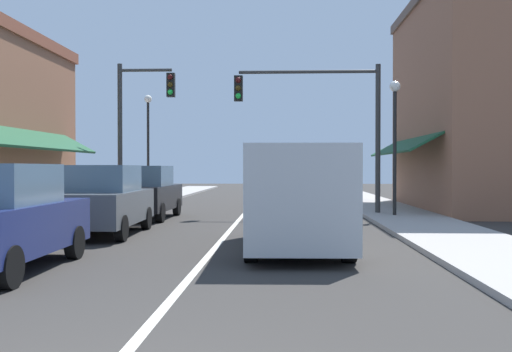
{
  "coord_description": "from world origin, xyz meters",
  "views": [
    {
      "loc": [
        1.45,
        -3.64,
        1.71
      ],
      "look_at": [
        0.57,
        15.03,
        1.44
      ],
      "focal_mm": 40.65,
      "sensor_mm": 36.0,
      "label": 1
    }
  ],
  "objects_px": {
    "parked_car_second_left": "(104,200)",
    "traffic_signal_left_corner": "(137,116)",
    "parked_car_third_left": "(146,192)",
    "street_lamp_right_mid": "(395,125)",
    "van_in_lane": "(296,195)",
    "traffic_signal_mast_arm": "(326,112)",
    "street_lamp_left_far": "(148,131)"
  },
  "relations": [
    {
      "from": "parked_car_second_left",
      "to": "street_lamp_left_far",
      "type": "height_order",
      "value": "street_lamp_left_far"
    },
    {
      "from": "van_in_lane",
      "to": "traffic_signal_left_corner",
      "type": "bearing_deg",
      "value": 119.37
    },
    {
      "from": "van_in_lane",
      "to": "traffic_signal_left_corner",
      "type": "xyz_separation_m",
      "value": [
        -5.82,
        9.81,
        2.53
      ]
    },
    {
      "from": "parked_car_third_left",
      "to": "traffic_signal_mast_arm",
      "type": "bearing_deg",
      "value": 14.17
    },
    {
      "from": "parked_car_second_left",
      "to": "parked_car_third_left",
      "type": "bearing_deg",
      "value": 89.26
    },
    {
      "from": "parked_car_second_left",
      "to": "street_lamp_right_mid",
      "type": "height_order",
      "value": "street_lamp_right_mid"
    },
    {
      "from": "parked_car_second_left",
      "to": "street_lamp_right_mid",
      "type": "relative_size",
      "value": 0.9
    },
    {
      "from": "parked_car_second_left",
      "to": "street_lamp_left_far",
      "type": "xyz_separation_m",
      "value": [
        -1.83,
        12.63,
        2.55
      ]
    },
    {
      "from": "traffic_signal_left_corner",
      "to": "street_lamp_left_far",
      "type": "relative_size",
      "value": 1.11
    },
    {
      "from": "parked_car_second_left",
      "to": "street_lamp_right_mid",
      "type": "distance_m",
      "value": 10.01
    },
    {
      "from": "van_in_lane",
      "to": "parked_car_second_left",
      "type": "bearing_deg",
      "value": 152.07
    },
    {
      "from": "traffic_signal_mast_arm",
      "to": "street_lamp_right_mid",
      "type": "height_order",
      "value": "traffic_signal_mast_arm"
    },
    {
      "from": "traffic_signal_mast_arm",
      "to": "street_lamp_right_mid",
      "type": "relative_size",
      "value": 1.16
    },
    {
      "from": "traffic_signal_mast_arm",
      "to": "traffic_signal_left_corner",
      "type": "xyz_separation_m",
      "value": [
        -7.07,
        1.21,
        -0.02
      ]
    },
    {
      "from": "van_in_lane",
      "to": "street_lamp_right_mid",
      "type": "bearing_deg",
      "value": 63.99
    },
    {
      "from": "parked_car_third_left",
      "to": "street_lamp_right_mid",
      "type": "height_order",
      "value": "street_lamp_right_mid"
    },
    {
      "from": "parked_car_second_left",
      "to": "parked_car_third_left",
      "type": "xyz_separation_m",
      "value": [
        -0.05,
        4.69,
        0.0
      ]
    },
    {
      "from": "parked_car_second_left",
      "to": "traffic_signal_left_corner",
      "type": "bearing_deg",
      "value": 96.44
    },
    {
      "from": "van_in_lane",
      "to": "street_lamp_right_mid",
      "type": "relative_size",
      "value": 1.13
    },
    {
      "from": "parked_car_third_left",
      "to": "traffic_signal_mast_arm",
      "type": "relative_size",
      "value": 0.77
    },
    {
      "from": "van_in_lane",
      "to": "traffic_signal_mast_arm",
      "type": "bearing_deg",
      "value": 80.4
    },
    {
      "from": "van_in_lane",
      "to": "street_lamp_left_far",
      "type": "relative_size",
      "value": 1.02
    },
    {
      "from": "parked_car_second_left",
      "to": "van_in_lane",
      "type": "height_order",
      "value": "van_in_lane"
    },
    {
      "from": "van_in_lane",
      "to": "traffic_signal_mast_arm",
      "type": "height_order",
      "value": "traffic_signal_mast_arm"
    },
    {
      "from": "traffic_signal_left_corner",
      "to": "traffic_signal_mast_arm",
      "type": "bearing_deg",
      "value": -9.67
    },
    {
      "from": "parked_car_third_left",
      "to": "street_lamp_right_mid",
      "type": "relative_size",
      "value": 0.89
    },
    {
      "from": "traffic_signal_mast_arm",
      "to": "van_in_lane",
      "type": "bearing_deg",
      "value": -98.27
    },
    {
      "from": "parked_car_second_left",
      "to": "parked_car_third_left",
      "type": "relative_size",
      "value": 1.01
    },
    {
      "from": "street_lamp_right_mid",
      "to": "traffic_signal_mast_arm",
      "type": "bearing_deg",
      "value": 154.89
    },
    {
      "from": "parked_car_third_left",
      "to": "traffic_signal_mast_arm",
      "type": "distance_m",
      "value": 6.89
    },
    {
      "from": "traffic_signal_mast_arm",
      "to": "traffic_signal_left_corner",
      "type": "distance_m",
      "value": 7.18
    },
    {
      "from": "parked_car_second_left",
      "to": "van_in_lane",
      "type": "bearing_deg",
      "value": -27.98
    }
  ]
}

